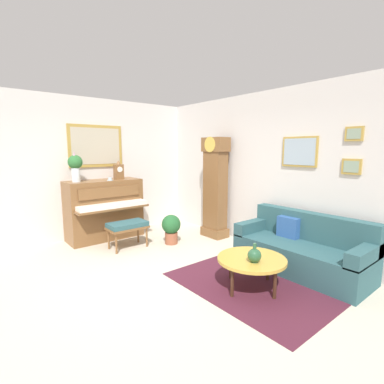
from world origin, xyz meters
name	(u,v)px	position (x,y,z in m)	size (l,w,h in m)	color
ground_plane	(151,284)	(0.00, 0.00, -0.05)	(6.40, 6.00, 0.10)	beige
wall_left	(82,168)	(-2.60, 0.01, 1.41)	(0.13, 4.90, 2.80)	silver
wall_back	(263,171)	(0.01, 2.40, 1.40)	(5.30, 0.13, 2.80)	silver
area_rug	(253,284)	(0.97, 0.98, 0.00)	(2.10, 1.50, 0.01)	#4C1E2D
piano	(105,209)	(-2.23, 0.29, 0.60)	(0.87, 1.44, 1.18)	brown
piano_bench	(127,226)	(-1.42, 0.37, 0.41)	(0.42, 0.70, 0.48)	brown
grandfather_clock	(215,190)	(-0.93, 2.09, 0.96)	(0.52, 0.34, 2.03)	brown
couch	(302,250)	(1.11, 1.92, 0.31)	(1.90, 0.80, 0.84)	#2D565B
coffee_table	(252,260)	(1.00, 0.90, 0.38)	(0.88, 0.88, 0.41)	gold
mantel_clock	(119,171)	(-2.23, 0.62, 1.36)	(0.13, 0.18, 0.38)	brown
flower_vase	(75,165)	(-2.23, -0.23, 1.50)	(0.26, 0.26, 0.58)	silver
teacup	(110,179)	(-2.09, 0.37, 1.21)	(0.12, 0.12, 0.06)	#ADC6D6
green_jug	(254,255)	(1.11, 0.81, 0.50)	(0.17, 0.17, 0.24)	#234C33
potted_plant	(171,227)	(-1.11, 1.12, 0.32)	(0.36, 0.36, 0.56)	#935138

